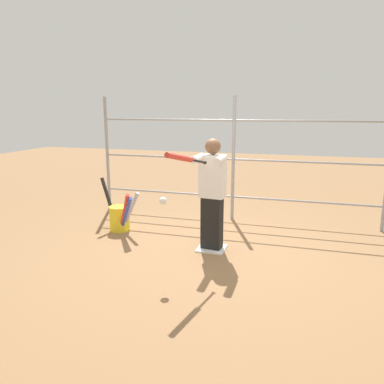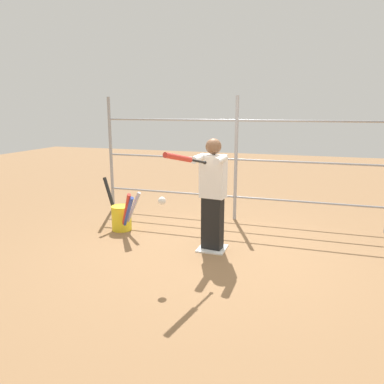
{
  "view_description": "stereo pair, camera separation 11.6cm",
  "coord_description": "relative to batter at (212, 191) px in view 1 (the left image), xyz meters",
  "views": [
    {
      "loc": [
        -1.21,
        5.05,
        2.02
      ],
      "look_at": [
        0.18,
        0.4,
        0.93
      ],
      "focal_mm": 35.0,
      "sensor_mm": 36.0,
      "label": 1
    },
    {
      "loc": [
        -1.32,
        5.02,
        2.02
      ],
      "look_at": [
        0.18,
        0.4,
        0.93
      ],
      "focal_mm": 35.0,
      "sensor_mm": 36.0,
      "label": 2
    }
  ],
  "objects": [
    {
      "name": "fence_backstop",
      "position": [
        0.0,
        -1.62,
        0.25
      ],
      "size": [
        5.15,
        0.06,
        2.24
      ],
      "color": "#939399",
      "rests_on": "ground"
    },
    {
      "name": "baseball_bat_swinging",
      "position": [
        0.14,
        0.9,
        0.58
      ],
      "size": [
        0.28,
        0.83,
        0.24
      ],
      "color": "black"
    },
    {
      "name": "bat_bucket",
      "position": [
        1.67,
        -0.39,
        -0.63
      ],
      "size": [
        0.84,
        0.61,
        0.88
      ],
      "color": "yellow",
      "rests_on": "ground"
    },
    {
      "name": "ground_plane",
      "position": [
        0.0,
        -0.02,
        -0.87
      ],
      "size": [
        24.0,
        24.0,
        0.0
      ],
      "primitive_type": "plane",
      "color": "olive"
    },
    {
      "name": "home_plate",
      "position": [
        0.0,
        -0.02,
        -0.86
      ],
      "size": [
        0.4,
        0.4,
        0.02
      ],
      "color": "white",
      "rests_on": "ground"
    },
    {
      "name": "batter",
      "position": [
        0.0,
        0.0,
        0.0
      ],
      "size": [
        0.41,
        0.58,
        1.62
      ],
      "color": "black",
      "rests_on": "ground"
    },
    {
      "name": "softball_in_flight",
      "position": [
        0.36,
        0.98,
        0.07
      ],
      "size": [
        0.1,
        0.1,
        0.1
      ],
      "color": "white"
    }
  ]
}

